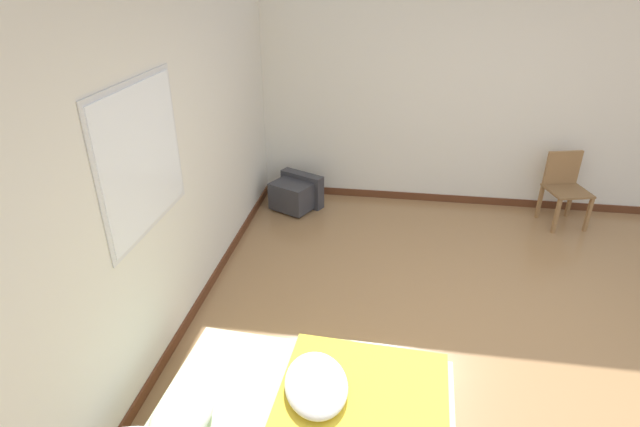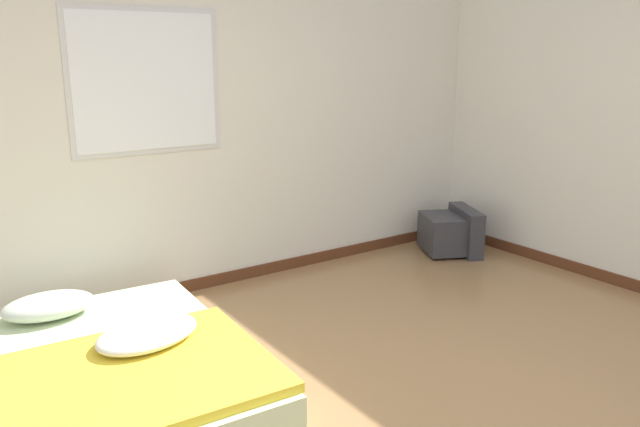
# 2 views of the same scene
# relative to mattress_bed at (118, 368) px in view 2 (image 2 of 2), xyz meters

# --- Properties ---
(wall_back) EXTENTS (7.93, 0.08, 2.60)m
(wall_back) POSITION_rel_mattress_bed_xyz_m (0.90, 1.18, 1.15)
(wall_back) COLOR silver
(wall_back) RESTS_ON ground_plane
(mattress_bed) EXTENTS (1.36, 1.86, 0.37)m
(mattress_bed) POSITION_rel_mattress_bed_xyz_m (0.00, 0.00, 0.00)
(mattress_bed) COLOR beige
(mattress_bed) RESTS_ON ground_plane
(crt_tv) EXTENTS (0.62, 0.65, 0.40)m
(crt_tv) POSITION_rel_mattress_bed_xyz_m (3.21, 0.69, 0.05)
(crt_tv) COLOR #333338
(crt_tv) RESTS_ON ground_plane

